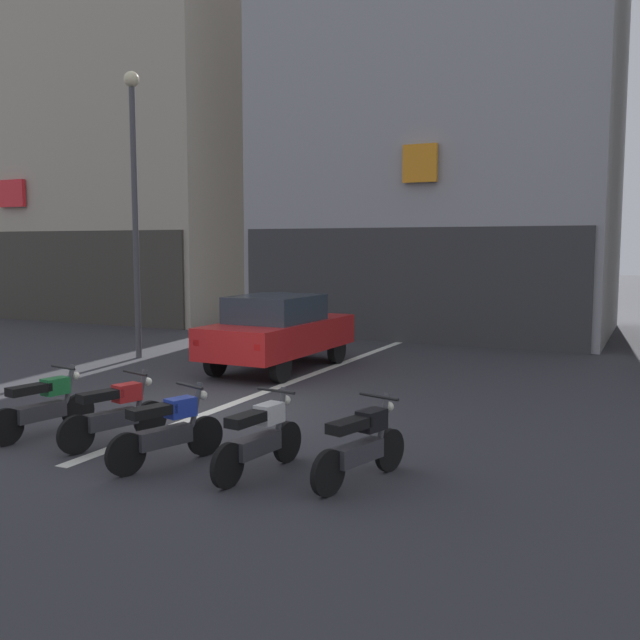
{
  "coord_description": "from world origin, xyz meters",
  "views": [
    {
      "loc": [
        6.58,
        -9.28,
        2.73
      ],
      "look_at": [
        1.14,
        2.0,
        1.4
      ],
      "focal_mm": 39.96,
      "sensor_mm": 36.0,
      "label": 1
    }
  ],
  "objects_px": {
    "motorcycle_green_row_leftmost": "(44,405)",
    "motorcycle_white_row_right_mid": "(260,437)",
    "motorcycle_red_row_left_mid": "(115,412)",
    "motorcycle_blue_row_centre": "(168,429)",
    "street_lamp": "(134,186)",
    "motorcycle_black_row_rightmost": "(361,444)",
    "car_red_crossing_near": "(278,330)"
  },
  "relations": [
    {
      "from": "motorcycle_black_row_rightmost",
      "to": "motorcycle_green_row_leftmost",
      "type": "bearing_deg",
      "value": -178.46
    },
    {
      "from": "street_lamp",
      "to": "motorcycle_black_row_rightmost",
      "type": "height_order",
      "value": "street_lamp"
    },
    {
      "from": "motorcycle_blue_row_centre",
      "to": "car_red_crossing_near",
      "type": "bearing_deg",
      "value": 107.54
    },
    {
      "from": "motorcycle_black_row_rightmost",
      "to": "car_red_crossing_near",
      "type": "bearing_deg",
      "value": 126.33
    },
    {
      "from": "motorcycle_blue_row_centre",
      "to": "motorcycle_white_row_right_mid",
      "type": "height_order",
      "value": "same"
    },
    {
      "from": "motorcycle_green_row_leftmost",
      "to": "motorcycle_blue_row_centre",
      "type": "height_order",
      "value": "same"
    },
    {
      "from": "street_lamp",
      "to": "motorcycle_black_row_rightmost",
      "type": "distance_m",
      "value": 10.95
    },
    {
      "from": "motorcycle_white_row_right_mid",
      "to": "motorcycle_green_row_leftmost",
      "type": "bearing_deg",
      "value": 178.29
    },
    {
      "from": "motorcycle_green_row_leftmost",
      "to": "street_lamp",
      "type": "bearing_deg",
      "value": 119.48
    },
    {
      "from": "car_red_crossing_near",
      "to": "motorcycle_black_row_rightmost",
      "type": "height_order",
      "value": "car_red_crossing_near"
    },
    {
      "from": "street_lamp",
      "to": "motorcycle_blue_row_centre",
      "type": "relative_size",
      "value": 4.2
    },
    {
      "from": "street_lamp",
      "to": "motorcycle_white_row_right_mid",
      "type": "distance_m",
      "value": 10.2
    },
    {
      "from": "motorcycle_red_row_left_mid",
      "to": "motorcycle_blue_row_centre",
      "type": "distance_m",
      "value": 1.28
    },
    {
      "from": "car_red_crossing_near",
      "to": "motorcycle_blue_row_centre",
      "type": "distance_m",
      "value": 6.84
    },
    {
      "from": "motorcycle_white_row_right_mid",
      "to": "motorcycle_black_row_rightmost",
      "type": "height_order",
      "value": "same"
    },
    {
      "from": "car_red_crossing_near",
      "to": "motorcycle_black_row_rightmost",
      "type": "xyz_separation_m",
      "value": [
        4.47,
        -6.08,
        -0.43
      ]
    },
    {
      "from": "car_red_crossing_near",
      "to": "motorcycle_green_row_leftmost",
      "type": "height_order",
      "value": "car_red_crossing_near"
    },
    {
      "from": "street_lamp",
      "to": "motorcycle_red_row_left_mid",
      "type": "height_order",
      "value": "street_lamp"
    },
    {
      "from": "car_red_crossing_near",
      "to": "motorcycle_green_row_leftmost",
      "type": "bearing_deg",
      "value": -93.3
    },
    {
      "from": "motorcycle_white_row_right_mid",
      "to": "street_lamp",
      "type": "bearing_deg",
      "value": 138.45
    },
    {
      "from": "car_red_crossing_near",
      "to": "motorcycle_blue_row_centre",
      "type": "xyz_separation_m",
      "value": [
        2.06,
        -6.51,
        -0.43
      ]
    },
    {
      "from": "street_lamp",
      "to": "motorcycle_blue_row_centre",
      "type": "xyz_separation_m",
      "value": [
        5.93,
        -6.51,
        -3.65
      ]
    },
    {
      "from": "car_red_crossing_near",
      "to": "street_lamp",
      "type": "bearing_deg",
      "value": 179.96
    },
    {
      "from": "motorcycle_red_row_left_mid",
      "to": "motorcycle_white_row_right_mid",
      "type": "xyz_separation_m",
      "value": [
        2.41,
        -0.22,
        0.0
      ]
    },
    {
      "from": "motorcycle_green_row_leftmost",
      "to": "motorcycle_white_row_right_mid",
      "type": "height_order",
      "value": "same"
    },
    {
      "from": "motorcycle_green_row_leftmost",
      "to": "motorcycle_black_row_rightmost",
      "type": "bearing_deg",
      "value": 1.54
    },
    {
      "from": "street_lamp",
      "to": "motorcycle_red_row_left_mid",
      "type": "distance_m",
      "value": 8.53
    },
    {
      "from": "car_red_crossing_near",
      "to": "motorcycle_white_row_right_mid",
      "type": "xyz_separation_m",
      "value": [
        3.26,
        -6.32,
        -0.43
      ]
    },
    {
      "from": "street_lamp",
      "to": "motorcycle_white_row_right_mid",
      "type": "height_order",
      "value": "street_lamp"
    },
    {
      "from": "motorcycle_red_row_left_mid",
      "to": "car_red_crossing_near",
      "type": "bearing_deg",
      "value": 97.93
    },
    {
      "from": "motorcycle_green_row_leftmost",
      "to": "motorcycle_black_row_rightmost",
      "type": "distance_m",
      "value": 4.83
    },
    {
      "from": "motorcycle_red_row_left_mid",
      "to": "motorcycle_white_row_right_mid",
      "type": "bearing_deg",
      "value": -5.2
    }
  ]
}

